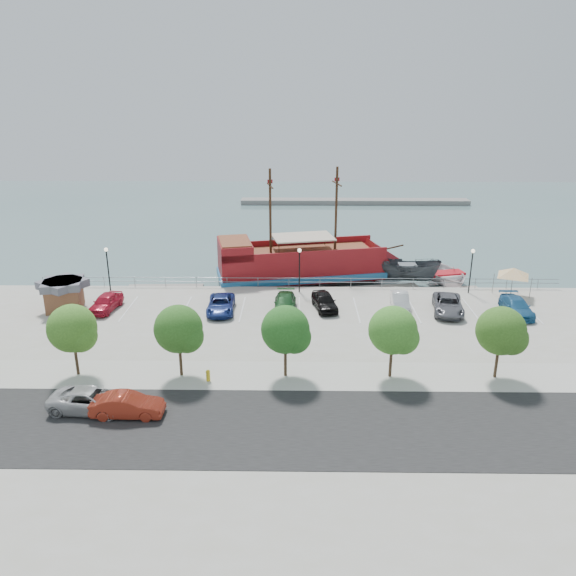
{
  "coord_description": "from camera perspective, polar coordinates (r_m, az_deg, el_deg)",
  "views": [
    {
      "loc": [
        -0.34,
        -43.52,
        18.22
      ],
      "look_at": [
        -1.0,
        2.0,
        2.0
      ],
      "focal_mm": 35.0,
      "sensor_mm": 36.0,
      "label": 1
    }
  ],
  "objects": [
    {
      "name": "parked_car_g",
      "position": [
        50.09,
        15.95,
        -1.63
      ],
      "size": [
        3.24,
        5.53,
        1.45
      ],
      "primitive_type": "imported",
      "rotation": [
        0.0,
        0.0,
        -0.17
      ],
      "color": "slate",
      "rests_on": "land_slab"
    },
    {
      "name": "street",
      "position": [
        33.0,
        1.32,
        -13.89
      ],
      "size": [
        100.0,
        8.0,
        0.04
      ],
      "primitive_type": "cube",
      "color": "black",
      "rests_on": "land_slab"
    },
    {
      "name": "parked_car_h",
      "position": [
        51.63,
        22.2,
        -1.76
      ],
      "size": [
        1.98,
        4.79,
        1.38
      ],
      "primitive_type": "imported",
      "rotation": [
        0.0,
        0.0,
        -0.01
      ],
      "color": "#246191",
      "rests_on": "land_slab"
    },
    {
      "name": "tree_b",
      "position": [
        39.4,
        -20.91,
        -4.02
      ],
      "size": [
        3.3,
        3.2,
        5.0
      ],
      "color": "#473321",
      "rests_on": "sidewalk"
    },
    {
      "name": "shed",
      "position": [
        52.44,
        -21.8,
        -0.55
      ],
      "size": [
        3.81,
        3.81,
        2.64
      ],
      "rotation": [
        0.0,
        0.0,
        0.21
      ],
      "color": "brown",
      "rests_on": "land_slab"
    },
    {
      "name": "parked_car_a",
      "position": [
        51.16,
        -18.02,
        -1.38
      ],
      "size": [
        2.31,
        4.5,
        1.47
      ],
      "primitive_type": "imported",
      "rotation": [
        0.0,
        0.0,
        -0.14
      ],
      "color": "#B0152B",
      "rests_on": "land_slab"
    },
    {
      "name": "street_sedan",
      "position": [
        34.89,
        -16.0,
        -11.39
      ],
      "size": [
        4.25,
        1.5,
        1.4
      ],
      "primitive_type": "imported",
      "rotation": [
        0.0,
        0.0,
        1.57
      ],
      "color": "maroon",
      "rests_on": "street"
    },
    {
      "name": "parked_car_c",
      "position": [
        48.67,
        -6.83,
        -1.67
      ],
      "size": [
        2.45,
        4.93,
        1.34
      ],
      "primitive_type": "imported",
      "rotation": [
        0.0,
        0.0,
        0.05
      ],
      "color": "navy",
      "rests_on": "land_slab"
    },
    {
      "name": "dock_west",
      "position": [
        57.56,
        -12.39,
        -0.15
      ],
      "size": [
        7.61,
        2.47,
        0.43
      ],
      "primitive_type": "cube",
      "rotation": [
        0.0,
        0.0,
        0.04
      ],
      "color": "gray",
      "rests_on": "ground"
    },
    {
      "name": "parked_car_e",
      "position": [
        49.02,
        3.73,
        -1.33
      ],
      "size": [
        2.52,
        4.55,
        1.46
      ],
      "primitive_type": "imported",
      "rotation": [
        0.0,
        0.0,
        0.19
      ],
      "color": "black",
      "rests_on": "land_slab"
    },
    {
      "name": "street_van",
      "position": [
        36.06,
        -19.32,
        -10.69
      ],
      "size": [
        5.18,
        2.71,
        1.39
      ],
      "primitive_type": "imported",
      "rotation": [
        0.0,
        0.0,
        1.49
      ],
      "color": "#AFAFAF",
      "rests_on": "street"
    },
    {
      "name": "seawall_railing",
      "position": [
        54.29,
        1.14,
        0.58
      ],
      "size": [
        50.0,
        0.06,
        1.0
      ],
      "color": "gray",
      "rests_on": "land_slab"
    },
    {
      "name": "lamp_post_left",
      "position": [
        55.2,
        -17.88,
        2.57
      ],
      "size": [
        0.36,
        0.36,
        4.28
      ],
      "color": "black",
      "rests_on": "land_slab"
    },
    {
      "name": "tree_c",
      "position": [
        37.39,
        -10.87,
        -4.29
      ],
      "size": [
        3.3,
        3.2,
        5.0
      ],
      "color": "#473321",
      "rests_on": "sidewalk"
    },
    {
      "name": "sidewalk",
      "position": [
        38.15,
        1.26,
        -8.9
      ],
      "size": [
        100.0,
        4.0,
        0.05
      ],
      "primitive_type": "cube",
      "color": "#AFACA2",
      "rests_on": "land_slab"
    },
    {
      "name": "speedboat",
      "position": [
        60.66,
        15.6,
        1.14
      ],
      "size": [
        6.8,
        8.31,
        1.51
      ],
      "primitive_type": "imported",
      "rotation": [
        0.0,
        0.0,
        0.24
      ],
      "color": "silver",
      "rests_on": "ground"
    },
    {
      "name": "fire_hydrant",
      "position": [
        37.67,
        -8.12,
        -8.75
      ],
      "size": [
        0.29,
        0.29,
        0.83
      ],
      "rotation": [
        0.0,
        0.0,
        -0.01
      ],
      "color": "gold",
      "rests_on": "sidewalk"
    },
    {
      "name": "pirate_ship",
      "position": [
        58.57,
        2.66,
        2.58
      ],
      "size": [
        20.07,
        9.28,
        12.44
      ],
      "rotation": [
        0.0,
        0.0,
        0.21
      ],
      "color": "maroon",
      "rests_on": "ground"
    },
    {
      "name": "land_slab",
      "position": [
        29.35,
        1.39,
        -20.28
      ],
      "size": [
        100.0,
        58.0,
        1.2
      ],
      "primitive_type": "cube",
      "color": "#A29E8C",
      "rests_on": "ground"
    },
    {
      "name": "tree_e",
      "position": [
        37.19,
        10.83,
        -4.42
      ],
      "size": [
        3.3,
        3.2,
        5.0
      ],
      "color": "#473321",
      "rests_on": "sidewalk"
    },
    {
      "name": "tree_d",
      "position": [
        36.63,
        -0.04,
        -4.43
      ],
      "size": [
        3.3,
        3.2,
        5.0
      ],
      "color": "#473321",
      "rests_on": "sidewalk"
    },
    {
      "name": "dock_east",
      "position": [
        58.07,
        15.93,
        -0.31
      ],
      "size": [
        6.55,
        2.39,
        0.37
      ],
      "primitive_type": "cube",
      "rotation": [
        0.0,
        0.0,
        0.09
      ],
      "color": "gray",
      "rests_on": "ground"
    },
    {
      "name": "dock_mid",
      "position": [
        56.69,
        9.47,
        -0.25
      ],
      "size": [
        8.03,
        3.54,
        0.44
      ],
      "primitive_type": "cube",
      "rotation": [
        0.0,
        0.0,
        0.18
      ],
      "color": "gray",
      "rests_on": "ground"
    },
    {
      "name": "parked_car_d",
      "position": [
        48.6,
        -0.31,
        -1.56
      ],
      "size": [
        1.96,
        4.65,
        1.34
      ],
      "primitive_type": "imported",
      "rotation": [
        0.0,
        0.0,
        -0.02
      ],
      "color": "#1E5023",
      "rests_on": "land_slab"
    },
    {
      "name": "far_shore",
      "position": [
        100.83,
        6.78,
        8.72
      ],
      "size": [
        40.0,
        3.0,
        0.8
      ],
      "primitive_type": "cube",
      "color": "gray",
      "rests_on": "ground"
    },
    {
      "name": "parked_car_f",
      "position": [
        50.13,
        11.31,
        -1.28
      ],
      "size": [
        1.68,
        4.15,
        1.34
      ],
      "primitive_type": "imported",
      "rotation": [
        0.0,
        0.0,
        -0.07
      ],
      "color": "silver",
      "rests_on": "land_slab"
    },
    {
      "name": "lamp_post_right",
      "position": [
        54.79,
        18.16,
        2.42
      ],
      "size": [
        0.36,
        0.36,
        4.28
      ],
      "color": "black",
      "rests_on": "land_slab"
    },
    {
      "name": "lamp_post_mid",
      "position": [
        52.3,
        1.17,
        2.62
      ],
      "size": [
        0.36,
        0.36,
        4.28
      ],
      "color": "black",
      "rests_on": "land_slab"
    },
    {
      "name": "canopy_tent",
      "position": [
        55.49,
        22.0,
        1.9
      ],
      "size": [
        4.88,
        4.88,
        3.1
      ],
      "rotation": [
        0.0,
        0.0,
        0.4
      ],
      "color": "slate",
      "rests_on": "land_slab"
    },
    {
      "name": "tree_f",
      "position": [
        39.03,
        21.03,
        -4.26
      ],
      "size": [
        3.3,
        3.2,
        5.0
      ],
      "color": "#473321",
      "rests_on": "sidewalk"
    },
    {
      "name": "ground",
      "position": [
        47.58,
        1.17,
        -4.22
      ],
      "size": [
        160.0,
        160.0,
        0.0
      ],
      "primitive_type": "plane",
      "color": "slate"
    },
    {
      "name": "patrol_boat",
      "position": [
        59.06,
        11.99,
        1.51
      ],
      "size": [
        7.16,
        4.23,
        2.6
      ],
      "primitive_type": "imported",
      "rotation": [
        0.0,
        0.0,
        1.3
      ],
      "color": "#3A3F44",
      "rests_on": "ground"
    }
  ]
}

